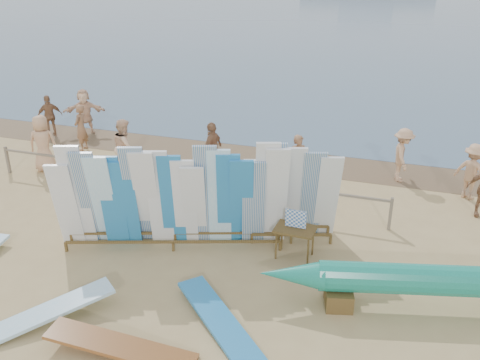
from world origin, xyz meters
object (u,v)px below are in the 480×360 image
(beach_chair_right, at_px, (243,187))
(beachgoer_extra_1, at_px, (50,116))
(main_surfboard_rack, at_px, (172,200))
(beach_chair_left, at_px, (222,187))
(beachgoer_9, at_px, (402,155))
(beachgoer_extra_0, at_px, (472,172))
(beachgoer_0, at_px, (43,143))
(beachgoer_1, at_px, (81,128))
(side_surfboard_rack, at_px, (292,196))
(outrigger_canoe, at_px, (440,282))
(flat_board_d, at_px, (219,324))
(beachgoer_11, at_px, (85,111))
(beachgoer_8, at_px, (273,175))
(flat_board_b, at_px, (45,322))
(vendor_table, at_px, (295,242))
(stroller, at_px, (246,186))
(beachgoer_4, at_px, (213,150))
(beachgoer_7, at_px, (298,161))
(flat_board_c, at_px, (122,355))
(beachgoer_2, at_px, (125,147))

(beach_chair_right, relative_size, beachgoer_extra_1, 0.54)
(main_surfboard_rack, height_order, beach_chair_right, main_surfboard_rack)
(beach_chair_left, xyz_separation_m, beachgoer_9, (4.92, 2.80, 0.60))
(beach_chair_right, bearing_deg, beach_chair_left, 159.38)
(beachgoer_extra_0, bearing_deg, beach_chair_right, 48.54)
(beachgoer_0, height_order, beachgoer_1, beachgoer_0)
(side_surfboard_rack, height_order, beach_chair_left, side_surfboard_rack)
(side_surfboard_rack, xyz_separation_m, beachgoer_0, (-8.73, 1.89, -0.25))
(main_surfboard_rack, xyz_separation_m, outrigger_canoe, (5.94, -0.56, -0.59))
(side_surfboard_rack, height_order, beachgoer_1, side_surfboard_rack)
(flat_board_d, distance_m, beachgoer_0, 9.92)
(beachgoer_11, xyz_separation_m, beachgoer_8, (8.85, -3.90, -0.04))
(beachgoer_extra_1, height_order, beachgoer_1, beachgoer_1)
(beachgoer_9, bearing_deg, beachgoer_11, 75.94)
(flat_board_b, distance_m, beachgoer_extra_1, 12.02)
(beachgoer_11, bearing_deg, flat_board_b, -86.66)
(vendor_table, relative_size, flat_board_d, 0.45)
(beachgoer_0, relative_size, beachgoer_extra_1, 1.14)
(side_surfboard_rack, height_order, flat_board_d, side_surfboard_rack)
(beachgoer_9, height_order, beachgoer_8, beachgoer_9)
(stroller, bearing_deg, flat_board_b, -110.43)
(beach_chair_left, relative_size, beachgoer_4, 0.47)
(stroller, relative_size, beachgoer_extra_1, 0.63)
(beach_chair_right, distance_m, beachgoer_8, 1.13)
(beachgoer_8, bearing_deg, beachgoer_extra_0, -108.15)
(flat_board_d, distance_m, beach_chair_left, 5.90)
(vendor_table, bearing_deg, beachgoer_4, 134.73)
(beachgoer_8, bearing_deg, beach_chair_left, 48.47)
(beach_chair_left, height_order, stroller, stroller)
(flat_board_b, bearing_deg, beachgoer_7, 106.85)
(outrigger_canoe, xyz_separation_m, beach_chair_right, (-5.29, 3.90, -0.38))
(side_surfboard_rack, xyz_separation_m, flat_board_d, (-0.52, -3.61, -1.19))
(beach_chair_left, height_order, beachgoer_4, beachgoer_4)
(main_surfboard_rack, bearing_deg, vendor_table, -9.98)
(main_surfboard_rack, xyz_separation_m, side_surfboard_rack, (2.57, 1.24, -0.04))
(flat_board_b, height_order, beachgoer_8, beachgoer_8)
(beach_chair_left, xyz_separation_m, beachgoer_extra_1, (-8.35, 3.06, 0.57))
(flat_board_d, height_order, beachgoer_8, beachgoer_8)
(beach_chair_right, xyz_separation_m, beachgoer_11, (-7.90, 3.69, 0.63))
(flat_board_b, xyz_separation_m, flat_board_c, (1.85, -0.29, 0.00))
(main_surfboard_rack, relative_size, beach_chair_left, 6.37)
(main_surfboard_rack, distance_m, beachgoer_2, 5.03)
(beach_chair_left, height_order, beachgoer_2, beachgoer_2)
(beach_chair_right, bearing_deg, side_surfboard_rack, -83.99)
(beachgoer_0, relative_size, beachgoer_9, 1.10)
(flat_board_b, xyz_separation_m, flat_board_d, (3.18, 1.01, 0.00))
(flat_board_c, xyz_separation_m, beachgoer_0, (-6.88, 6.80, 0.94))
(beach_chair_left, relative_size, beachgoer_extra_0, 0.51)
(flat_board_c, bearing_deg, beachgoer_extra_1, 37.62)
(outrigger_canoe, relative_size, beachgoer_9, 4.07)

